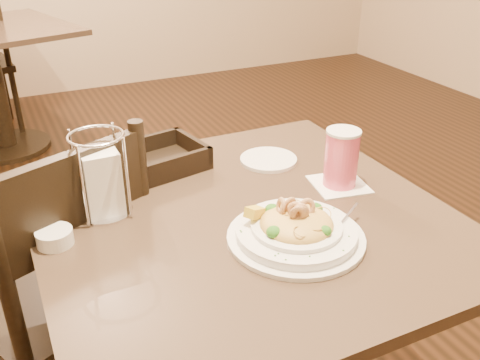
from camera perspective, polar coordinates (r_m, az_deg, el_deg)
name	(u,v)px	position (r m, az deg, el deg)	size (l,w,h in m)	color
main_table	(244,297)	(1.34, 0.38, -12.40)	(0.90, 0.90, 0.74)	black
dining_chair_near	(62,287)	(1.47, -18.41, -10.75)	(0.55, 0.55, 0.93)	black
pasta_bowl	(296,229)	(1.11, 5.98, -5.20)	(0.31, 0.29, 0.09)	white
drink_glass	(341,159)	(1.32, 10.76, 2.26)	(0.15, 0.15, 0.15)	white
bread_basket	(160,160)	(1.43, -8.56, 2.10)	(0.25, 0.22, 0.06)	black
napkin_caddy	(102,180)	(1.21, -14.56, -0.02)	(0.12, 0.12, 0.19)	silver
side_plate	(268,160)	(1.46, 3.05, 2.19)	(0.15, 0.15, 0.01)	white
butter_ramekin	(55,237)	(1.16, -19.16, -5.79)	(0.07, 0.07, 0.03)	white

